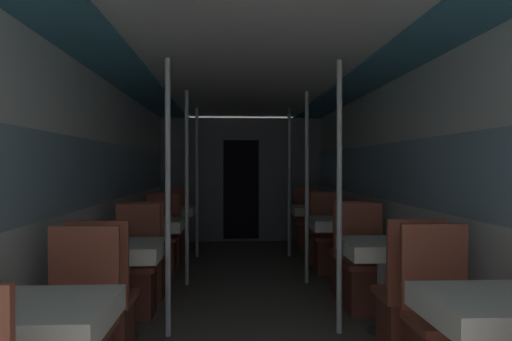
{
  "coord_description": "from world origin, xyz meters",
  "views": [
    {
      "loc": [
        -0.19,
        -1.37,
        1.37
      ],
      "look_at": [
        0.01,
        2.64,
        1.33
      ],
      "focal_mm": 35.0,
      "sensor_mm": 36.0,
      "label": 1
    }
  ],
  "objects_px": {
    "chair_left_far_3": "(176,231)",
    "support_pole_right_3": "(289,182)",
    "chair_left_near_2": "(146,268)",
    "chair_right_far_2": "(329,248)",
    "support_pole_left_3": "(197,183)",
    "chair_right_near_1": "(409,315)",
    "dining_table_right_2": "(338,228)",
    "chair_right_near_2": "(350,266)",
    "chair_left_far_1": "(135,282)",
    "dining_table_right_0": "(497,319)",
    "chair_right_far_3": "(308,230)",
    "dining_table_left_3": "(172,214)",
    "chair_right_near_3": "(320,241)",
    "dining_table_left_0": "(37,326)",
    "support_pole_right_1": "(339,197)",
    "dining_table_right_1": "(384,254)",
    "support_pole_right_2": "(307,187)",
    "chair_left_near_1": "(103,320)",
    "chair_left_near_3": "(167,242)",
    "support_pole_left_1": "(168,197)",
    "dining_table_right_3": "(313,213)",
    "dining_table_left_2": "(154,229)",
    "chair_left_far_2": "(161,250)",
    "dining_table_left_1": "(121,256)",
    "support_pole_left_2": "(187,188)"
  },
  "relations": [
    {
      "from": "dining_table_left_3",
      "to": "support_pole_right_1",
      "type": "xyz_separation_m",
      "value": [
        1.76,
        -3.47,
        0.47
      ]
    },
    {
      "from": "dining_table_left_2",
      "to": "support_pole_left_2",
      "type": "bearing_deg",
      "value": -0.0
    },
    {
      "from": "chair_left_far_1",
      "to": "chair_right_far_3",
      "type": "distance_m",
      "value": 4.07
    },
    {
      "from": "chair_left_far_3",
      "to": "dining_table_right_0",
      "type": "bearing_deg",
      "value": 110.25
    },
    {
      "from": "chair_right_near_3",
      "to": "dining_table_left_0",
      "type": "bearing_deg",
      "value": -114.68
    },
    {
      "from": "support_pole_left_2",
      "to": "chair_left_far_3",
      "type": "bearing_deg",
      "value": 99.14
    },
    {
      "from": "dining_table_left_1",
      "to": "dining_table_right_0",
      "type": "relative_size",
      "value": 1.0
    },
    {
      "from": "chair_right_far_2",
      "to": "dining_table_right_3",
      "type": "xyz_separation_m",
      "value": [
        0.0,
        1.17,
        0.34
      ]
    },
    {
      "from": "dining_table_right_1",
      "to": "dining_table_right_3",
      "type": "xyz_separation_m",
      "value": [
        0.0,
        3.47,
        0.0
      ]
    },
    {
      "from": "dining_table_left_3",
      "to": "chair_right_near_2",
      "type": "relative_size",
      "value": 0.75
    },
    {
      "from": "chair_left_far_1",
      "to": "chair_right_near_3",
      "type": "xyz_separation_m",
      "value": [
        2.13,
        2.33,
        0.0
      ]
    },
    {
      "from": "chair_right_near_3",
      "to": "chair_left_near_3",
      "type": "bearing_deg",
      "value": 180.0
    },
    {
      "from": "support_pole_right_3",
      "to": "chair_left_far_3",
      "type": "bearing_deg",
      "value": 162.08
    },
    {
      "from": "chair_left_far_2",
      "to": "support_pole_right_1",
      "type": "height_order",
      "value": "support_pole_right_1"
    },
    {
      "from": "support_pole_right_2",
      "to": "support_pole_right_3",
      "type": "bearing_deg",
      "value": 90.0
    },
    {
      "from": "support_pole_right_1",
      "to": "dining_table_right_1",
      "type": "bearing_deg",
      "value": 0.0
    },
    {
      "from": "chair_left_near_2",
      "to": "chair_right_near_1",
      "type": "xyz_separation_m",
      "value": [
        2.13,
        -1.74,
        0.0
      ]
    },
    {
      "from": "dining_table_left_0",
      "to": "dining_table_right_0",
      "type": "relative_size",
      "value": 1.0
    },
    {
      "from": "chair_left_far_1",
      "to": "dining_table_right_0",
      "type": "xyz_separation_m",
      "value": [
        2.13,
        -2.31,
        0.34
      ]
    },
    {
      "from": "chair_right_far_2",
      "to": "dining_table_left_0",
      "type": "bearing_deg",
      "value": 62.19
    },
    {
      "from": "chair_left_near_1",
      "to": "chair_right_near_3",
      "type": "relative_size",
      "value": 1.0
    },
    {
      "from": "support_pole_left_3",
      "to": "chair_right_near_1",
      "type": "height_order",
      "value": "support_pole_left_3"
    },
    {
      "from": "support_pole_left_2",
      "to": "chair_right_near_2",
      "type": "distance_m",
      "value": 2.02
    },
    {
      "from": "dining_table_left_0",
      "to": "dining_table_right_0",
      "type": "distance_m",
      "value": 2.13
    },
    {
      "from": "support_pole_right_1",
      "to": "chair_left_far_2",
      "type": "bearing_deg",
      "value": 127.37
    },
    {
      "from": "support_pole_right_1",
      "to": "support_pole_right_3",
      "type": "relative_size",
      "value": 1.0
    },
    {
      "from": "chair_right_near_2",
      "to": "chair_right_far_3",
      "type": "relative_size",
      "value": 1.0
    },
    {
      "from": "chair_left_near_1",
      "to": "chair_right_near_3",
      "type": "bearing_deg",
      "value": 58.46
    },
    {
      "from": "chair_right_far_2",
      "to": "chair_right_far_3",
      "type": "height_order",
      "value": "same"
    },
    {
      "from": "chair_right_near_1",
      "to": "chair_right_near_2",
      "type": "distance_m",
      "value": 1.74
    },
    {
      "from": "chair_left_near_2",
      "to": "chair_right_far_2",
      "type": "bearing_deg",
      "value": 28.11
    },
    {
      "from": "dining_table_right_0",
      "to": "chair_right_far_3",
      "type": "height_order",
      "value": "chair_right_far_3"
    },
    {
      "from": "chair_left_near_1",
      "to": "chair_left_far_3",
      "type": "bearing_deg",
      "value": 90.0
    },
    {
      "from": "support_pole_left_3",
      "to": "support_pole_right_3",
      "type": "distance_m",
      "value": 1.39
    },
    {
      "from": "support_pole_right_1",
      "to": "support_pole_right_2",
      "type": "relative_size",
      "value": 1.0
    },
    {
      "from": "dining_table_left_2",
      "to": "chair_right_far_2",
      "type": "height_order",
      "value": "chair_right_far_2"
    },
    {
      "from": "support_pole_left_1",
      "to": "chair_right_far_2",
      "type": "bearing_deg",
      "value": 52.63
    },
    {
      "from": "support_pole_left_2",
      "to": "chair_right_near_3",
      "type": "height_order",
      "value": "support_pole_left_2"
    },
    {
      "from": "support_pole_left_3",
      "to": "chair_left_near_1",
      "type": "bearing_deg",
      "value": -95.25
    },
    {
      "from": "chair_right_near_3",
      "to": "support_pole_right_3",
      "type": "bearing_deg",
      "value": 123.09
    },
    {
      "from": "chair_left_far_3",
      "to": "chair_right_near_2",
      "type": "distance_m",
      "value": 3.58
    },
    {
      "from": "chair_left_far_2",
      "to": "support_pole_right_2",
      "type": "height_order",
      "value": "support_pole_right_2"
    },
    {
      "from": "chair_left_far_3",
      "to": "support_pole_right_3",
      "type": "bearing_deg",
      "value": 162.08
    },
    {
      "from": "dining_table_left_0",
      "to": "chair_left_far_1",
      "type": "relative_size",
      "value": 0.75
    },
    {
      "from": "support_pole_left_3",
      "to": "support_pole_right_1",
      "type": "bearing_deg",
      "value": -68.19
    },
    {
      "from": "chair_right_far_2",
      "to": "support_pole_right_2",
      "type": "xyz_separation_m",
      "value": [
        -0.37,
        -0.57,
        0.81
      ]
    },
    {
      "from": "dining_table_right_2",
      "to": "chair_right_near_2",
      "type": "xyz_separation_m",
      "value": [
        -0.0,
        -0.57,
        -0.34
      ]
    },
    {
      "from": "dining_table_left_3",
      "to": "chair_right_near_2",
      "type": "bearing_deg",
      "value": -47.25
    },
    {
      "from": "chair_left_near_1",
      "to": "dining_table_left_3",
      "type": "height_order",
      "value": "chair_left_near_1"
    },
    {
      "from": "dining_table_right_3",
      "to": "support_pole_left_3",
      "type": "bearing_deg",
      "value": -180.0
    }
  ]
}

